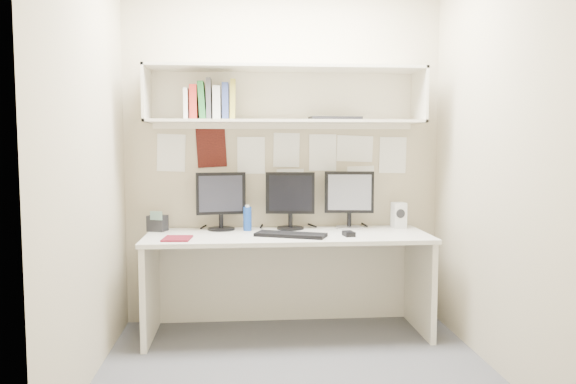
{
  "coord_description": "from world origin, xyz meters",
  "views": [
    {
      "loc": [
        -0.33,
        -3.29,
        1.37
      ],
      "look_at": [
        -0.02,
        0.35,
        1.05
      ],
      "focal_mm": 35.0,
      "sensor_mm": 36.0,
      "label": 1
    }
  ],
  "objects": [
    {
      "name": "wall_back",
      "position": [
        0.0,
        1.0,
        1.3
      ],
      "size": [
        2.4,
        0.02,
        2.6
      ],
      "primitive_type": "cube",
      "color": "tan",
      "rests_on": "ground"
    },
    {
      "name": "wall_left",
      "position": [
        -1.2,
        0.0,
        1.3
      ],
      "size": [
        0.02,
        2.0,
        2.6
      ],
      "primitive_type": "cube",
      "color": "tan",
      "rests_on": "ground"
    },
    {
      "name": "pinned_papers",
      "position": [
        0.0,
        0.99,
        1.25
      ],
      "size": [
        1.92,
        0.01,
        0.48
      ],
      "primitive_type": null,
      "color": "white",
      "rests_on": "wall_back"
    },
    {
      "name": "mouse",
      "position": [
        0.41,
        0.51,
        0.75
      ],
      "size": [
        0.08,
        0.12,
        0.03
      ],
      "primitive_type": "cube",
      "rotation": [
        0.0,
        0.0,
        0.13
      ],
      "color": "black",
      "rests_on": "desk"
    },
    {
      "name": "desk_phone",
      "position": [
        -0.94,
        0.84,
        0.79
      ],
      "size": [
        0.15,
        0.15,
        0.15
      ],
      "rotation": [
        0.0,
        0.0,
        -0.35
      ],
      "color": "black",
      "rests_on": "desk"
    },
    {
      "name": "overhead_hutch",
      "position": [
        0.0,
        0.86,
        1.72
      ],
      "size": [
        2.0,
        0.38,
        0.4
      ],
      "color": "beige",
      "rests_on": "wall_back"
    },
    {
      "name": "blue_bottle",
      "position": [
        -0.28,
        0.81,
        0.82
      ],
      "size": [
        0.06,
        0.06,
        0.19
      ],
      "color": "navy",
      "rests_on": "desk"
    },
    {
      "name": "maroon_notebook",
      "position": [
        -0.76,
        0.47,
        0.74
      ],
      "size": [
        0.2,
        0.23,
        0.01
      ],
      "primitive_type": "cube",
      "rotation": [
        0.0,
        0.0,
        -0.08
      ],
      "color": "#5B0F1B",
      "rests_on": "desk"
    },
    {
      "name": "monitor_left",
      "position": [
        -0.48,
        0.87,
        0.97
      ],
      "size": [
        0.37,
        0.2,
        0.43
      ],
      "rotation": [
        0.0,
        0.0,
        0.18
      ],
      "color": "black",
      "rests_on": "desk"
    },
    {
      "name": "monitor_center",
      "position": [
        0.04,
        0.87,
        0.97
      ],
      "size": [
        0.37,
        0.2,
        0.43
      ],
      "rotation": [
        0.0,
        0.0,
        -0.14
      ],
      "color": "black",
      "rests_on": "desk"
    },
    {
      "name": "wall_front",
      "position": [
        0.0,
        -1.0,
        1.3
      ],
      "size": [
        2.4,
        0.02,
        2.6
      ],
      "primitive_type": "cube",
      "color": "tan",
      "rests_on": "ground"
    },
    {
      "name": "keyboard",
      "position": [
        0.01,
        0.53,
        0.74
      ],
      "size": [
        0.51,
        0.34,
        0.02
      ],
      "primitive_type": "cube",
      "rotation": [
        0.0,
        0.0,
        -0.38
      ],
      "color": "black",
      "rests_on": "desk"
    },
    {
      "name": "book_stack",
      "position": [
        -0.54,
        0.8,
        1.67
      ],
      "size": [
        0.36,
        0.18,
        0.29
      ],
      "color": "white",
      "rests_on": "overhead_hutch"
    },
    {
      "name": "monitor_right",
      "position": [
        0.49,
        0.87,
        0.97
      ],
      "size": [
        0.37,
        0.2,
        0.43
      ],
      "rotation": [
        0.0,
        0.0,
        -0.12
      ],
      "color": "#A5A5AA",
      "rests_on": "desk"
    },
    {
      "name": "wall_right",
      "position": [
        1.2,
        0.0,
        1.3
      ],
      "size": [
        0.02,
        2.0,
        2.6
      ],
      "primitive_type": "cube",
      "color": "tan",
      "rests_on": "ground"
    },
    {
      "name": "desk",
      "position": [
        0.0,
        0.65,
        0.37
      ],
      "size": [
        2.0,
        0.7,
        0.73
      ],
      "color": "beige",
      "rests_on": "floor"
    },
    {
      "name": "hutch_tray",
      "position": [
        0.37,
        0.83,
        1.55
      ],
      "size": [
        0.39,
        0.17,
        0.03
      ],
      "primitive_type": "cube",
      "rotation": [
        0.0,
        0.0,
        0.08
      ],
      "color": "black",
      "rests_on": "overhead_hutch"
    },
    {
      "name": "speaker",
      "position": [
        0.86,
        0.85,
        0.83
      ],
      "size": [
        0.11,
        0.11,
        0.19
      ],
      "rotation": [
        0.0,
        0.0,
        0.1
      ],
      "color": "silver",
      "rests_on": "desk"
    },
    {
      "name": "floor",
      "position": [
        0.0,
        0.0,
        0.0
      ],
      "size": [
        2.4,
        2.0,
        0.01
      ],
      "primitive_type": "cube",
      "color": "#4B4C51",
      "rests_on": "ground"
    }
  ]
}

